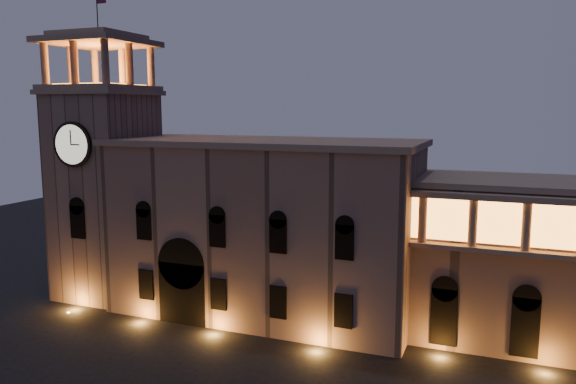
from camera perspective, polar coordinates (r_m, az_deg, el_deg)
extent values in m
cube|color=#816354|center=(56.38, -2.44, -3.90)|extent=(30.00, 12.00, 17.00)
cube|color=gray|center=(55.17, -2.49, 5.07)|extent=(30.80, 12.80, 0.60)
cube|color=black|center=(55.94, -10.40, -9.98)|extent=(5.00, 1.40, 6.00)
cylinder|color=black|center=(55.07, -10.48, -7.01)|extent=(5.00, 1.40, 5.00)
cube|color=orange|center=(55.85, -10.50, -10.23)|extent=(4.20, 0.20, 5.00)
cube|color=#816354|center=(64.72, -17.99, -0.44)|extent=(9.00, 9.00, 22.00)
cube|color=gray|center=(64.03, -18.46, 9.55)|extent=(9.80, 9.80, 0.50)
cylinder|color=black|center=(60.58, -21.05, 4.53)|extent=(4.60, 0.35, 4.60)
cylinder|color=beige|center=(60.47, -21.14, 4.52)|extent=(4.00, 0.12, 4.00)
cube|color=gray|center=(64.04, -18.48, 10.00)|extent=(9.40, 9.40, 0.50)
cube|color=orange|center=(64.05, -18.49, 10.27)|extent=(6.80, 6.80, 0.15)
cylinder|color=gray|center=(63.88, -23.48, 11.86)|extent=(0.76, 0.76, 4.20)
cylinder|color=gray|center=(61.29, -20.90, 12.17)|extent=(0.76, 0.76, 4.20)
cylinder|color=gray|center=(58.83, -18.08, 12.48)|extent=(0.76, 0.76, 4.20)
cylinder|color=gray|center=(69.50, -19.00, 11.76)|extent=(0.76, 0.76, 4.20)
cylinder|color=gray|center=(67.13, -16.46, 12.01)|extent=(0.76, 0.76, 4.20)
cylinder|color=gray|center=(64.90, -13.74, 12.24)|extent=(0.76, 0.76, 4.20)
cylinder|color=gray|center=(66.64, -21.15, 11.82)|extent=(0.76, 0.76, 4.20)
cylinder|color=gray|center=(61.82, -15.81, 12.37)|extent=(0.76, 0.76, 4.20)
cube|color=gray|center=(64.38, -18.68, 14.22)|extent=(9.80, 9.80, 0.60)
cube|color=gray|center=(64.44, -18.71, 14.75)|extent=(7.50, 7.50, 0.60)
cylinder|color=black|center=(64.75, -18.81, 16.77)|extent=(0.10, 0.10, 4.00)
cylinder|color=gray|center=(48.16, 13.51, -2.63)|extent=(0.70, 0.70, 4.00)
cylinder|color=gray|center=(47.81, 18.27, -2.90)|extent=(0.70, 0.70, 4.00)
cylinder|color=gray|center=(47.79, 23.07, -3.16)|extent=(0.70, 0.70, 4.00)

